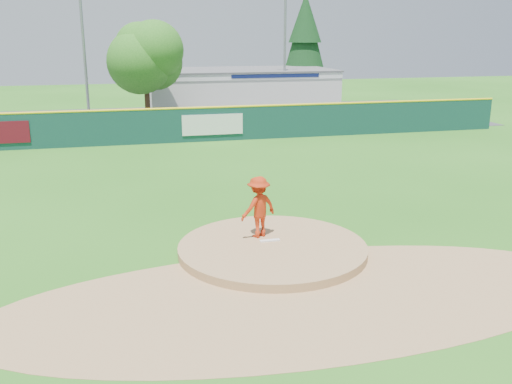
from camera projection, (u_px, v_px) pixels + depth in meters
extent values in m
plane|color=#286B19|center=(272.00, 253.00, 16.65)|extent=(120.00, 120.00, 0.00)
cylinder|color=#9E774C|center=(272.00, 253.00, 16.65)|extent=(5.50, 5.50, 0.50)
cube|color=white|center=(270.00, 240.00, 16.85)|extent=(0.60, 0.15, 0.04)
cylinder|color=#9E774C|center=(305.00, 297.00, 13.84)|extent=(15.40, 15.40, 0.01)
cube|color=#38383A|center=(174.00, 120.00, 41.88)|extent=(44.00, 16.00, 0.02)
imported|color=#B62C0F|center=(259.00, 207.00, 17.02)|extent=(1.38, 1.11, 1.86)
imported|color=white|center=(208.00, 121.00, 37.48)|extent=(4.82, 3.68, 1.22)
cube|color=silver|center=(239.00, 90.00, 47.52)|extent=(15.00, 8.00, 3.20)
cube|color=white|center=(251.00, 76.00, 43.38)|extent=(15.00, 0.06, 0.55)
cube|color=#0F194C|center=(276.00, 76.00, 43.81)|extent=(7.00, 0.03, 0.28)
cube|color=#59595B|center=(239.00, 70.00, 47.07)|extent=(15.20, 8.20, 0.12)
cube|color=white|center=(213.00, 125.00, 33.43)|extent=(3.60, 0.04, 1.20)
cube|color=#123A36|center=(190.00, 125.00, 33.20)|extent=(40.00, 0.10, 2.00)
cylinder|color=yellow|center=(190.00, 108.00, 32.93)|extent=(40.00, 0.14, 0.14)
cylinder|color=#382314|center=(148.00, 107.00, 39.20)|extent=(0.36, 0.36, 2.60)
sphere|color=#387F23|center=(145.00, 58.00, 38.32)|extent=(5.60, 5.60, 5.60)
cylinder|color=#382314|center=(304.00, 93.00, 53.09)|extent=(0.40, 0.40, 1.60)
cone|color=#113A16|center=(305.00, 40.00, 51.81)|extent=(4.40, 4.40, 7.90)
cylinder|color=gray|center=(84.00, 43.00, 39.02)|extent=(0.20, 0.20, 11.00)
cylinder|color=gray|center=(285.00, 49.00, 44.49)|extent=(0.20, 0.20, 10.00)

